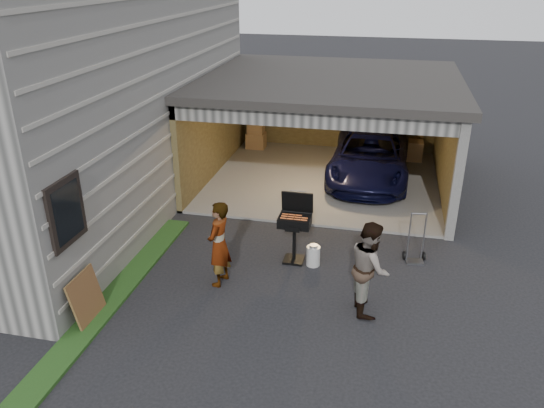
{
  "coord_description": "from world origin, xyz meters",
  "views": [
    {
      "loc": [
        2.33,
        -7.46,
        5.54
      ],
      "look_at": [
        0.22,
        2.04,
        1.15
      ],
      "focal_mm": 35.0,
      "sensor_mm": 36.0,
      "label": 1
    }
  ],
  "objects": [
    {
      "name": "propane_tank",
      "position": [
        1.13,
        1.78,
        0.21
      ],
      "size": [
        0.35,
        0.35,
        0.41
      ],
      "primitive_type": "cylinder",
      "rotation": [
        0.0,
        0.0,
        0.31
      ],
      "color": "silver",
      "rests_on": "ground"
    },
    {
      "name": "hand_truck",
      "position": [
        3.13,
        2.4,
        0.21
      ],
      "size": [
        0.46,
        0.38,
        1.07
      ],
      "rotation": [
        0.0,
        0.0,
        0.15
      ],
      "color": "slate",
      "rests_on": "ground"
    },
    {
      "name": "house",
      "position": [
        -6.0,
        4.0,
        2.75
      ],
      "size": [
        7.0,
        11.0,
        5.5
      ],
      "primitive_type": "cube",
      "color": "#474744",
      "rests_on": "ground"
    },
    {
      "name": "woman",
      "position": [
        -0.5,
        0.75,
        0.84
      ],
      "size": [
        0.48,
        0.66,
        1.68
      ],
      "primitive_type": "imported",
      "rotation": [
        0.0,
        0.0,
        -1.71
      ],
      "color": "silver",
      "rests_on": "ground"
    },
    {
      "name": "groundcover_strip",
      "position": [
        -2.25,
        -1.0,
        0.03
      ],
      "size": [
        0.5,
        8.0,
        0.06
      ],
      "primitive_type": "cube",
      "color": "#193814",
      "rests_on": "ground"
    },
    {
      "name": "minivan",
      "position": [
        1.95,
        6.76,
        0.63
      ],
      "size": [
        2.13,
        4.54,
        1.26
      ],
      "primitive_type": "imported",
      "rotation": [
        0.0,
        0.0,
        -0.01
      ],
      "color": "black",
      "rests_on": "ground"
    },
    {
      "name": "plywood_panel",
      "position": [
        -2.34,
        -0.85,
        0.44
      ],
      "size": [
        0.22,
        0.79,
        0.87
      ],
      "primitive_type": "cube",
      "rotation": [
        0.0,
        -0.21,
        0.0
      ],
      "color": "brown",
      "rests_on": "ground"
    },
    {
      "name": "garage",
      "position": [
        0.76,
        6.79,
        1.87
      ],
      "size": [
        6.8,
        6.3,
        2.9
      ],
      "color": "#605E59",
      "rests_on": "ground"
    },
    {
      "name": "man",
      "position": [
        2.27,
        0.5,
        0.84
      ],
      "size": [
        0.8,
        0.94,
        1.69
      ],
      "primitive_type": "imported",
      "rotation": [
        0.0,
        0.0,
        1.79
      ],
      "color": "#45291B",
      "rests_on": "ground"
    },
    {
      "name": "ground",
      "position": [
        0.0,
        0.0,
        0.0
      ],
      "size": [
        80.0,
        80.0,
        0.0
      ],
      "primitive_type": "plane",
      "color": "black",
      "rests_on": "ground"
    },
    {
      "name": "bbq_grill",
      "position": [
        0.72,
        1.9,
        0.85
      ],
      "size": [
        0.64,
        0.56,
        1.42
      ],
      "color": "black",
      "rests_on": "ground"
    }
  ]
}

